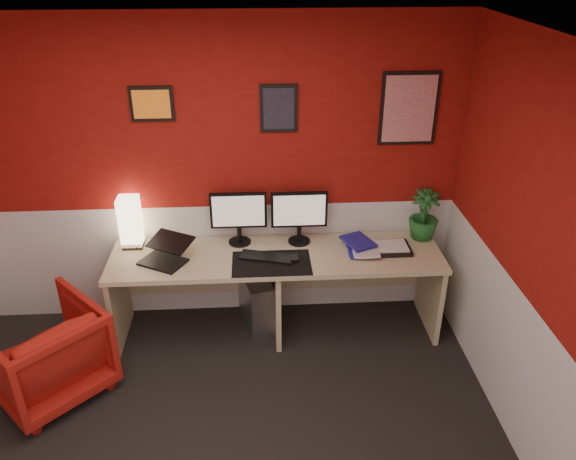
# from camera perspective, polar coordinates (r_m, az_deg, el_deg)

# --- Properties ---
(ceiling) EXTENTS (4.00, 3.50, 0.01)m
(ceiling) POSITION_cam_1_polar(r_m,az_deg,el_deg) (2.46, -12.81, 16.53)
(ceiling) COLOR white
(ceiling) RESTS_ON ground
(wall_back) EXTENTS (4.00, 0.01, 2.50)m
(wall_back) POSITION_cam_1_polar(r_m,az_deg,el_deg) (4.50, -8.13, 5.28)
(wall_back) COLOR maroon
(wall_back) RESTS_ON ground
(wall_right) EXTENTS (0.01, 3.50, 2.50)m
(wall_right) POSITION_cam_1_polar(r_m,az_deg,el_deg) (3.36, 26.15, -5.90)
(wall_right) COLOR maroon
(wall_right) RESTS_ON ground
(wainscot_back) EXTENTS (4.00, 0.01, 1.00)m
(wainscot_back) POSITION_cam_1_polar(r_m,az_deg,el_deg) (4.83, -7.54, -2.98)
(wainscot_back) COLOR silver
(wainscot_back) RESTS_ON ground
(wainscot_right) EXTENTS (0.01, 3.50, 1.00)m
(wainscot_right) POSITION_cam_1_polar(r_m,az_deg,el_deg) (3.79, 23.66, -15.41)
(wainscot_right) COLOR silver
(wainscot_right) RESTS_ON ground
(desk) EXTENTS (2.60, 0.65, 0.73)m
(desk) POSITION_cam_1_polar(r_m,az_deg,el_deg) (4.60, -1.12, -6.42)
(desk) COLOR tan
(desk) RESTS_ON ground
(shoji_lamp) EXTENTS (0.16, 0.16, 0.40)m
(shoji_lamp) POSITION_cam_1_polar(r_m,az_deg,el_deg) (4.61, -15.68, 0.67)
(shoji_lamp) COLOR #FFE5B2
(shoji_lamp) RESTS_ON desk
(laptop) EXTENTS (0.40, 0.36, 0.22)m
(laptop) POSITION_cam_1_polar(r_m,az_deg,el_deg) (4.34, -12.71, -2.04)
(laptop) COLOR black
(laptop) RESTS_ON desk
(monitor_left) EXTENTS (0.45, 0.06, 0.58)m
(monitor_left) POSITION_cam_1_polar(r_m,az_deg,el_deg) (4.45, -5.06, 1.98)
(monitor_left) COLOR black
(monitor_left) RESTS_ON desk
(monitor_right) EXTENTS (0.45, 0.06, 0.58)m
(monitor_right) POSITION_cam_1_polar(r_m,az_deg,el_deg) (4.45, 1.17, 2.06)
(monitor_right) COLOR black
(monitor_right) RESTS_ON desk
(desk_mat) EXTENTS (0.60, 0.38, 0.01)m
(desk_mat) POSITION_cam_1_polar(r_m,az_deg,el_deg) (4.29, -1.69, -3.37)
(desk_mat) COLOR black
(desk_mat) RESTS_ON desk
(keyboard) EXTENTS (0.44, 0.24, 0.02)m
(keyboard) POSITION_cam_1_polar(r_m,az_deg,el_deg) (4.34, -2.15, -2.75)
(keyboard) COLOR black
(keyboard) RESTS_ON desk_mat
(mouse) EXTENTS (0.06, 0.10, 0.03)m
(mouse) POSITION_cam_1_polar(r_m,az_deg,el_deg) (4.31, 0.63, -2.90)
(mouse) COLOR black
(mouse) RESTS_ON desk_mat
(book_bottom) EXTENTS (0.20, 0.27, 0.03)m
(book_bottom) POSITION_cam_1_polar(r_m,az_deg,el_deg) (4.46, 6.08, -2.05)
(book_bottom) COLOR navy
(book_bottom) RESTS_ON desk
(book_middle) EXTENTS (0.21, 0.29, 0.02)m
(book_middle) POSITION_cam_1_polar(r_m,az_deg,el_deg) (4.43, 6.51, -1.93)
(book_middle) COLOR silver
(book_middle) RESTS_ON book_bottom
(book_top) EXTENTS (0.29, 0.33, 0.03)m
(book_top) POSITION_cam_1_polar(r_m,az_deg,el_deg) (4.44, 6.03, -1.48)
(book_top) COLOR navy
(book_top) RESTS_ON book_middle
(zen_tray) EXTENTS (0.35, 0.25, 0.03)m
(zen_tray) POSITION_cam_1_polar(r_m,az_deg,el_deg) (4.53, 10.10, -1.84)
(zen_tray) COLOR black
(zen_tray) RESTS_ON desk
(potted_plant) EXTENTS (0.27, 0.27, 0.42)m
(potted_plant) POSITION_cam_1_polar(r_m,az_deg,el_deg) (4.68, 13.63, 1.52)
(potted_plant) COLOR #19591E
(potted_plant) RESTS_ON desk
(pc_tower) EXTENTS (0.31, 0.49, 0.45)m
(pc_tower) POSITION_cam_1_polar(r_m,az_deg,el_deg) (4.77, -3.21, -7.14)
(pc_tower) COLOR #99999E
(pc_tower) RESTS_ON ground
(armchair) EXTENTS (1.04, 1.04, 0.68)m
(armchair) POSITION_cam_1_polar(r_m,az_deg,el_deg) (4.40, -23.43, -11.33)
(armchair) COLOR #AE1A10
(armchair) RESTS_ON ground
(art_left) EXTENTS (0.32, 0.02, 0.26)m
(art_left) POSITION_cam_1_polar(r_m,az_deg,el_deg) (4.34, -13.67, 12.33)
(art_left) COLOR orange
(art_left) RESTS_ON wall_back
(art_center) EXTENTS (0.28, 0.02, 0.36)m
(art_center) POSITION_cam_1_polar(r_m,az_deg,el_deg) (4.29, -0.95, 12.24)
(art_center) COLOR black
(art_center) RESTS_ON wall_back
(art_right) EXTENTS (0.44, 0.02, 0.56)m
(art_right) POSITION_cam_1_polar(r_m,az_deg,el_deg) (4.45, 12.17, 11.94)
(art_right) COLOR red
(art_right) RESTS_ON wall_back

